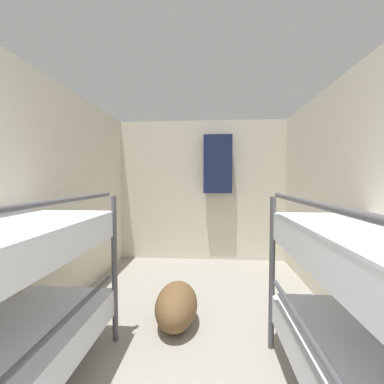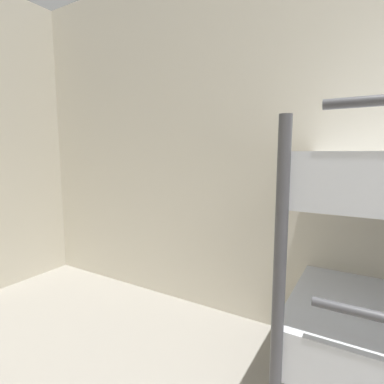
% 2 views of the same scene
% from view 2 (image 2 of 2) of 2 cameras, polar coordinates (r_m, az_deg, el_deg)
% --- Properties ---
extents(wall_right, '(0.06, 4.57, 2.24)m').
position_cam_2_polar(wall_right, '(1.76, 25.17, 9.07)').
color(wall_right, beige).
rests_on(wall_right, ground_plane).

